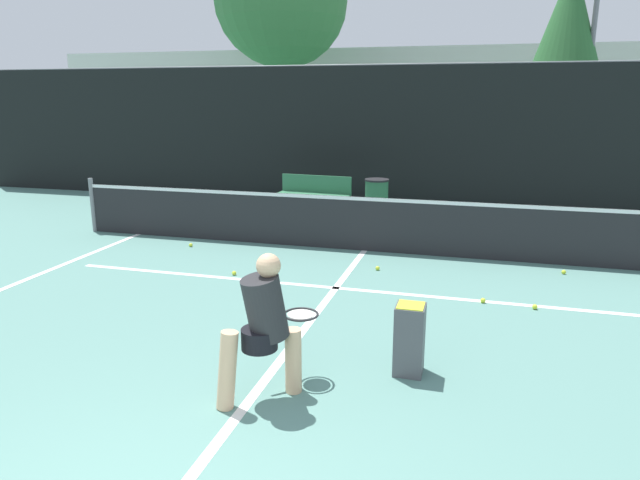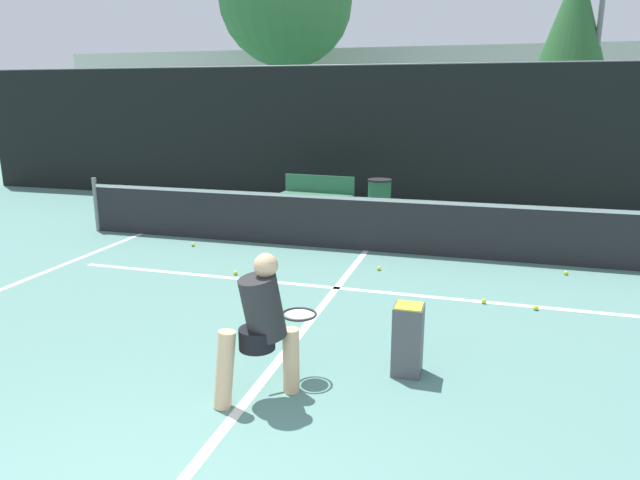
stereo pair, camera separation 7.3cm
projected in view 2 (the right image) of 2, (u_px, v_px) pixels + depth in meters
court_service_line at (336, 288)px, 8.06m from camera, size 8.25×0.10×0.01m
court_center_mark at (308, 324)px, 6.79m from camera, size 0.10×6.90×0.01m
court_sideline_left at (2, 289)px, 8.01m from camera, size 0.10×7.90×0.01m
net at (367, 222)px, 9.87m from camera, size 11.09×0.09×1.07m
fence_back at (404, 138)px, 13.51m from camera, size 24.00×0.06×3.36m
player_practicing at (261, 323)px, 4.98m from camera, size 0.81×1.10×1.35m
tennis_ball_scattered_1 at (262, 315)px, 7.00m from camera, size 0.07×0.07×0.07m
tennis_ball_scattered_2 at (270, 306)px, 7.30m from camera, size 0.07×0.07×0.07m
tennis_ball_scattered_3 at (193, 245)px, 10.28m from camera, size 0.07×0.07×0.07m
tennis_ball_scattered_4 at (536, 308)px, 7.23m from camera, size 0.07×0.07×0.07m
tennis_ball_scattered_5 at (235, 273)px, 8.65m from camera, size 0.07×0.07×0.07m
tennis_ball_scattered_8 at (484, 301)px, 7.46m from camera, size 0.07×0.07×0.07m
tennis_ball_scattered_9 at (566, 273)px, 8.65m from camera, size 0.07×0.07×0.07m
tennis_ball_scattered_10 at (379, 268)px, 8.87m from camera, size 0.07×0.07×0.07m
ball_hopper at (408, 338)px, 5.51m from camera, size 0.28×0.28×0.71m
courtside_bench at (318, 193)px, 13.10m from camera, size 1.72×0.51×0.86m
trash_bin at (379, 200)px, 12.35m from camera, size 0.52×0.52×0.90m
parked_car at (545, 175)px, 15.04m from camera, size 1.83×4.28×1.43m
floodlight_mast at (601, 17)px, 17.23m from camera, size 1.10×0.24×7.68m
tree_west at (287, 2)px, 20.91m from camera, size 4.75×4.75×8.36m
tree_mid at (574, 27)px, 17.75m from camera, size 2.51×2.51×6.71m
building_far at (445, 103)px, 24.85m from camera, size 36.00×2.40×4.61m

